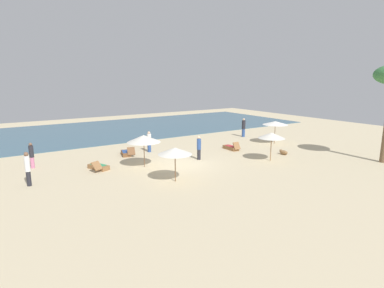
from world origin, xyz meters
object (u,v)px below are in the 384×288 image
Objects in this scene: lounger_1 at (98,167)px; person_1 at (28,168)px; umbrella_2 at (175,151)px; person_2 at (32,155)px; person_0 at (199,148)px; umbrella_1 at (272,135)px; lounger_2 at (126,153)px; lounger_0 at (231,148)px; person_4 at (149,142)px; umbrella_0 at (144,139)px; dog at (283,152)px; umbrella_3 at (275,123)px; person_3 at (244,127)px.

person_1 reaches higher than lounger_1.
person_2 is at bearing 130.94° from umbrella_2.
person_0 is at bearing -22.10° from person_2.
umbrella_1 is 11.05m from lounger_2.
lounger_1 is (-11.06, 0.36, -0.00)m from lounger_0.
person_1 is 9.89m from person_4.
umbrella_0 is 2.83× the size of dog.
person_1 is 1.15× the size of person_4.
umbrella_0 is 3.48m from lounger_1.
umbrella_0 reaches higher than dog.
umbrella_3 is 1.27× the size of lounger_1.
person_0 is at bearing -46.32° from lounger_2.
lounger_2 is (-13.06, 3.20, -1.71)m from umbrella_3.
umbrella_1 is 4.61m from lounger_0.
person_1 is (-11.13, 0.47, 0.11)m from person_0.
umbrella_0 reaches higher than lounger_0.
person_1 is at bearing 166.80° from umbrella_1.
umbrella_3 is at bearing 6.13° from person_0.
lounger_0 is (8.27, 0.75, -1.76)m from umbrella_0.
umbrella_2 is 0.88× the size of umbrella_3.
person_1 is at bearing 177.58° from person_0.
umbrella_2 is 1.17× the size of person_2.
lounger_1 is 3.97m from lounger_2.
umbrella_0 is 1.31× the size of person_2.
umbrella_1 is (8.32, -3.54, -0.07)m from umbrella_0.
dog is at bearing -20.42° from person_0.
person_3 is (19.48, 0.76, 0.07)m from person_2.
lounger_0 is at bearing -26.57° from person_4.
umbrella_1 is at bearing -22.72° from lounger_1.
umbrella_1 is at bearing -161.77° from dog.
dog is at bearing -16.36° from lounger_1.
umbrella_1 is 2.62× the size of dog.
umbrella_3 is at bearing 39.75° from umbrella_1.
person_0 reaches higher than lounger_0.
umbrella_3 is 1.35× the size of person_4.
person_4 is at bearing 141.76° from dog.
person_4 is at bearing 75.50° from umbrella_2.
umbrella_2 is 8.17m from person_1.
umbrella_3 is 4.16m from person_3.
lounger_1 is 7.15m from person_0.
person_1 reaches higher than person_4.
person_1 is (-15.29, 3.59, -0.86)m from umbrella_1.
lounger_2 is (-0.05, 7.49, -1.63)m from umbrella_2.
person_0 is 6.86m from dog.
person_1 is at bearing -152.65° from lounger_2.
lounger_0 is 14.97m from person_2.
lounger_1 is at bearing -138.42° from lounger_2.
umbrella_0 is at bearing -92.73° from lounger_2.
person_4 is at bearing 28.43° from lounger_1.
lounger_1 is 0.93× the size of person_1.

